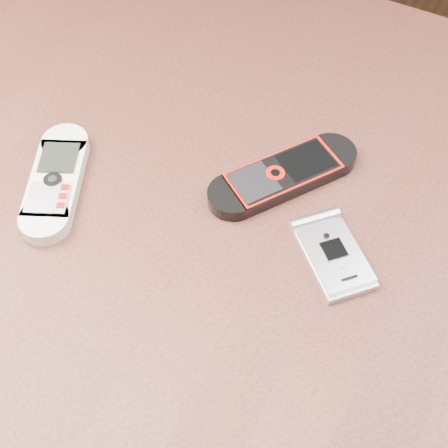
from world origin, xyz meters
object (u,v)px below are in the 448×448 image
nokia_black_red (283,175)px  motorola_razr (334,255)px  nokia_white (56,181)px  table (220,289)px

nokia_black_red → motorola_razr: nokia_black_red is taller
nokia_white → nokia_black_red: 0.21m
table → nokia_black_red: bearing=72.2°
table → nokia_white: bearing=-169.0°
nokia_white → nokia_black_red: bearing=4.4°
nokia_white → motorola_razr: bearing=-15.8°
nokia_white → table: bearing=-15.5°
table → nokia_white: (-0.16, -0.03, 0.11)m
nokia_white → nokia_black_red: same height
nokia_white → motorola_razr: (0.26, 0.05, -0.00)m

